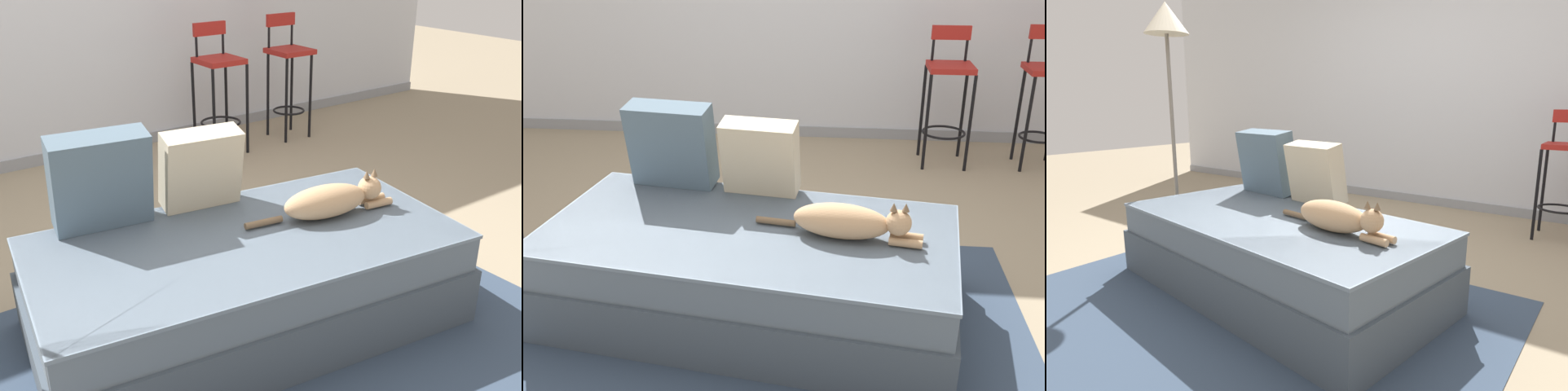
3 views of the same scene
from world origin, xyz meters
The scene contains 10 objects.
ground_plane centered at (0.00, 0.00, 0.00)m, with size 16.00×16.00×0.00m, color gray.
wall_back_panel centered at (0.00, 2.25, 1.30)m, with size 8.00×0.10×2.60m, color silver.
wall_baseboard_trim centered at (0.00, 2.20, 0.04)m, with size 8.00×0.02×0.09m, color gray.
area_rug centered at (0.00, -0.70, 0.00)m, with size 2.56×2.05×0.01m, color #334256.
couch centered at (0.00, -0.40, 0.22)m, with size 1.97×1.21×0.44m.
throw_pillow_corner centered at (-0.45, 0.04, 0.66)m, with size 0.45×0.27×0.44m.
throw_pillow_middle centered at (0.01, -0.02, 0.63)m, with size 0.39×0.25×0.39m.
cat centered at (0.44, -0.45, 0.51)m, with size 0.74×0.24×0.19m.
bar_stool_near_window centered at (1.17, 1.68, 0.58)m, with size 0.33×0.33×1.01m.
floor_lamp centered at (-1.25, -0.12, 1.50)m, with size 0.32×0.32×1.77m.
Camera 3 is at (1.55, -2.19, 1.06)m, focal length 30.00 mm.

